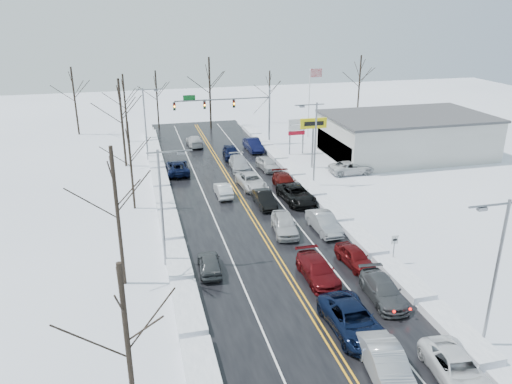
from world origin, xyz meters
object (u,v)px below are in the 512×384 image
object	(u,v)px
traffic_signal_mast	(234,106)
oncoming_car_0	(223,196)
tires_plus_sign	(313,127)
dealership_building	(406,135)
flagpole	(310,97)

from	to	relation	value
traffic_signal_mast	oncoming_car_0	xyz separation A→B (m)	(-5.07, -18.85, -5.48)
tires_plus_sign	dealership_building	bearing A→B (deg)	8.47
tires_plus_sign	flagpole	size ratio (longest dim) A/B	0.60
flagpole	dealership_building	world-z (taller)	flagpole
flagpole	oncoming_car_0	distance (m)	27.43
tires_plus_sign	traffic_signal_mast	bearing A→B (deg)	120.46
traffic_signal_mast	oncoming_car_0	distance (m)	20.27
tires_plus_sign	oncoming_car_0	xyz separation A→B (m)	(-12.12, -6.85, -4.99)
dealership_building	traffic_signal_mast	bearing A→B (deg)	154.05
tires_plus_sign	flagpole	distance (m)	14.79
traffic_signal_mast	flagpole	bearing A→B (deg)	9.73
tires_plus_sign	oncoming_car_0	bearing A→B (deg)	-150.52
oncoming_car_0	flagpole	bearing A→B (deg)	-129.21
tires_plus_sign	flagpole	xyz separation A→B (m)	(4.67, 14.01, 0.93)
traffic_signal_mast	oncoming_car_0	size ratio (longest dim) A/B	3.28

